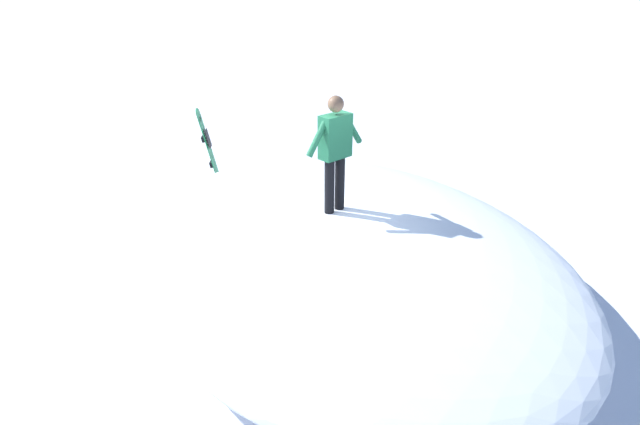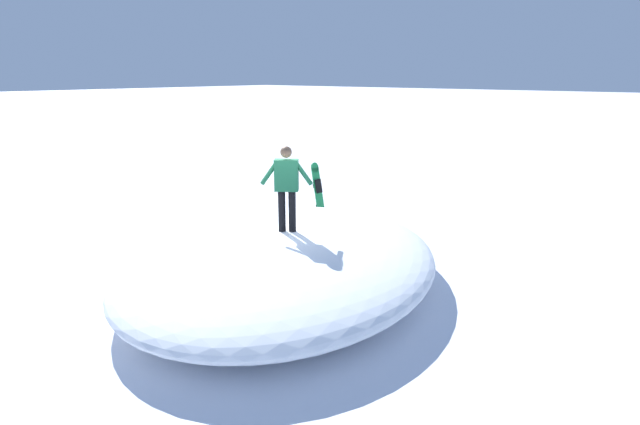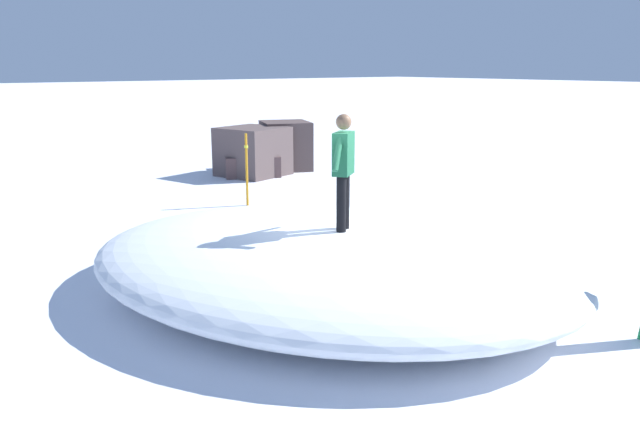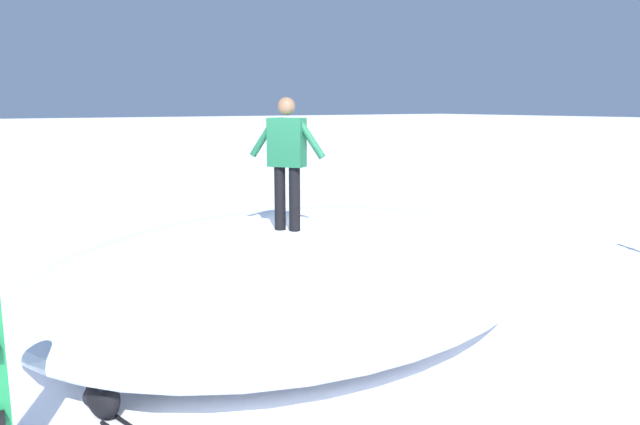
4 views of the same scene
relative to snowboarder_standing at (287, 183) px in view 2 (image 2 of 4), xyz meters
The scene contains 5 objects.
ground 2.04m from the snowboarder_standing, 60.03° to the right, with size 240.00×240.00×0.00m, color white.
snow_mound 1.48m from the snowboarder_standing, 25.03° to the left, with size 7.44×5.69×1.03m, color white.
snowboarder_standing is the anchor object (origin of this frame).
snowboard_primary_upright 4.29m from the snowboarder_standing, 148.86° to the right, with size 0.30×0.37×1.67m.
backpack_near 3.56m from the snowboarder_standing, 150.42° to the right, with size 0.33×0.62×0.39m.
Camera 2 is at (6.86, 7.07, 4.00)m, focal length 29.40 mm.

